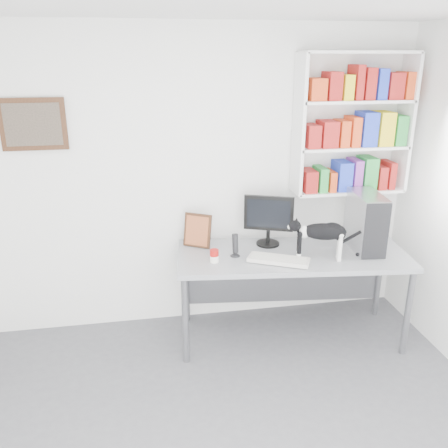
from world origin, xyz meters
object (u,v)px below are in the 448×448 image
Objects in this scene: leaning_print at (197,230)px; speaker at (235,245)px; desk at (290,296)px; pc_tower at (366,222)px; keyboard at (279,260)px; monitor at (269,220)px; cat at (321,241)px; bookshelf at (353,124)px; soup_can at (214,256)px.

speaker is at bearing -13.50° from leaning_print.
desk is 3.96× the size of pc_tower.
keyboard is 1.62× the size of leaning_print.
monitor reaches higher than keyboard.
speaker is 0.71m from cat.
keyboard is 2.43× the size of speaker.
bookshelf reaches higher than pc_tower.
monitor is at bearing 25.17° from speaker.
bookshelf is 2.48× the size of keyboard.
leaning_print is (-0.79, 0.30, 0.56)m from desk.
desk is 0.92m from pc_tower.
soup_can is (-0.52, 0.09, 0.03)m from keyboard.
cat is (0.19, -0.15, 0.57)m from desk.
leaning_print is at bearing 174.29° from pc_tower.
soup_can is at bearing -168.66° from desk.
monitor is 0.93× the size of pc_tower.
speaker is 0.38× the size of cat.
desk is (-0.62, -0.37, -1.44)m from bookshelf.
monitor is at bearing 170.23° from pc_tower.
desk is 1.01m from leaning_print.
pc_tower reaches higher than leaning_print.
keyboard is 0.78m from leaning_print.
cat is at bearing 5.11° from leaning_print.
cat reaches higher than desk.
bookshelf is 6.04× the size of speaker.
pc_tower is at bearing 36.98° from keyboard.
leaning_print is at bearing 171.03° from cat.
desk is 0.49m from keyboard.
bookshelf is at bearing 66.68° from cat.
monitor is at bearing 114.97° from keyboard.
desk is at bearing -34.60° from monitor.
keyboard reaches higher than desk.
leaning_print reaches higher than keyboard.
leaning_print reaches higher than desk.
pc_tower is 1.35m from soup_can.
monitor is 0.84m from pc_tower.
desk is at bearing 68.06° from keyboard.
speaker is at bearing -178.76° from cat.
bookshelf reaches higher than cat.
keyboard is 0.39m from speaker.
cat is (0.35, -0.39, -0.07)m from monitor.
pc_tower is (0.02, -0.37, -0.78)m from bookshelf.
bookshelf is 1.10m from cat.
bookshelf is at bearing 18.13° from soup_can.
soup_can is at bearing -160.70° from speaker.
monitor is (-0.78, -0.14, -0.80)m from bookshelf.
cat is (0.97, -0.46, 0.01)m from leaning_print.
soup_can is at bearing -130.61° from monitor.
keyboard is at bearing -164.33° from cat.
speaker is at bearing -128.56° from monitor.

